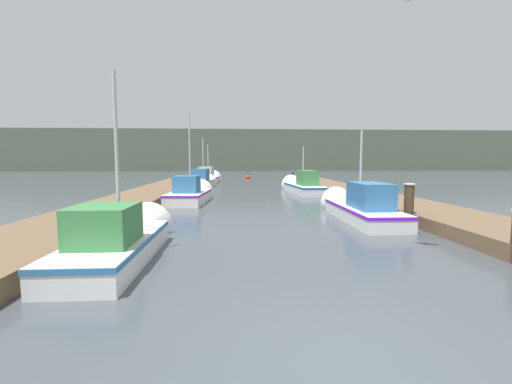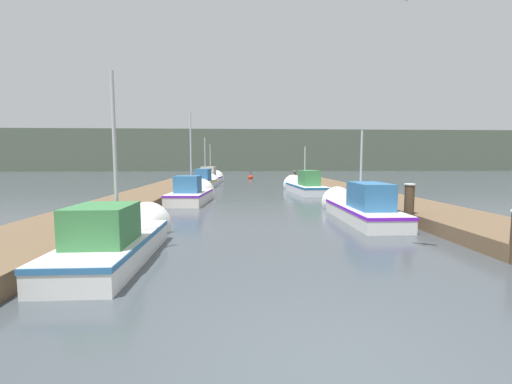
# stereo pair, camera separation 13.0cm
# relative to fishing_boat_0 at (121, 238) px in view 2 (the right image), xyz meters

# --- Properties ---
(ground_plane) EXTENTS (200.00, 200.00, 0.00)m
(ground_plane) POSITION_rel_fishing_boat_0_xyz_m (3.68, -4.48, -0.40)
(ground_plane) COLOR #3D4449
(dock_left) EXTENTS (2.76, 40.00, 0.41)m
(dock_left) POSITION_rel_fishing_boat_0_xyz_m (-2.32, 11.52, -0.20)
(dock_left) COLOR brown
(dock_left) RESTS_ON ground_plane
(dock_right) EXTENTS (2.76, 40.00, 0.41)m
(dock_right) POSITION_rel_fishing_boat_0_xyz_m (9.67, 11.52, -0.20)
(dock_right) COLOR brown
(dock_right) RESTS_ON ground_plane
(distant_shore_ridge) EXTENTS (120.00, 16.00, 7.99)m
(distant_shore_ridge) POSITION_rel_fishing_boat_0_xyz_m (3.68, 65.81, 3.59)
(distant_shore_ridge) COLOR #4C5647
(distant_shore_ridge) RESTS_ON ground_plane
(fishing_boat_0) EXTENTS (1.46, 4.91, 4.45)m
(fishing_boat_0) POSITION_rel_fishing_boat_0_xyz_m (0.00, 0.00, 0.00)
(fishing_boat_0) COLOR silver
(fishing_boat_0) RESTS_ON ground_plane
(fishing_boat_1) EXTENTS (1.55, 5.75, 3.65)m
(fishing_boat_1) POSITION_rel_fishing_boat_0_xyz_m (7.10, 4.61, 0.02)
(fishing_boat_1) COLOR silver
(fishing_boat_1) RESTS_ON ground_plane
(fishing_boat_2) EXTENTS (2.03, 4.87, 5.06)m
(fishing_boat_2) POSITION_rel_fishing_boat_0_xyz_m (0.30, 10.03, 0.01)
(fishing_boat_2) COLOR silver
(fishing_boat_2) RESTS_ON ground_plane
(fishing_boat_3) EXTENTS (1.99, 6.41, 3.52)m
(fishing_boat_3) POSITION_rel_fishing_boat_0_xyz_m (7.03, 14.96, 0.02)
(fishing_boat_3) COLOR silver
(fishing_boat_3) RESTS_ON ground_plane
(fishing_boat_4) EXTENTS (1.79, 5.57, 4.22)m
(fishing_boat_4) POSITION_rel_fishing_boat_0_xyz_m (0.13, 19.17, 0.07)
(fishing_boat_4) COLOR silver
(fishing_boat_4) RESTS_ON ground_plane
(fishing_boat_5) EXTENTS (2.18, 6.48, 4.12)m
(fishing_boat_5) POSITION_rel_fishing_boat_0_xyz_m (0.12, 24.85, 0.03)
(fishing_boat_5) COLOR silver
(fishing_boat_5) RESTS_ON ground_plane
(mooring_piling_0) EXTENTS (0.35, 0.35, 1.40)m
(mooring_piling_0) POSITION_rel_fishing_boat_0_xyz_m (8.19, 2.94, 0.30)
(mooring_piling_0) COLOR #473523
(mooring_piling_0) RESTS_ON ground_plane
(mooring_piling_2) EXTENTS (0.29, 0.29, 1.27)m
(mooring_piling_2) POSITION_rel_fishing_boat_0_xyz_m (8.47, 19.02, 0.24)
(mooring_piling_2) COLOR #473523
(mooring_piling_2) RESTS_ON ground_plane
(mooring_piling_3) EXTENTS (0.29, 0.29, 1.10)m
(mooring_piling_3) POSITION_rel_fishing_boat_0_xyz_m (8.18, 25.22, 0.15)
(mooring_piling_3) COLOR #473523
(mooring_piling_3) RESTS_ON ground_plane
(channel_buoy) EXTENTS (0.55, 0.55, 1.05)m
(channel_buoy) POSITION_rel_fishing_boat_0_xyz_m (4.08, 31.29, -0.25)
(channel_buoy) COLOR red
(channel_buoy) RESTS_ON ground_plane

